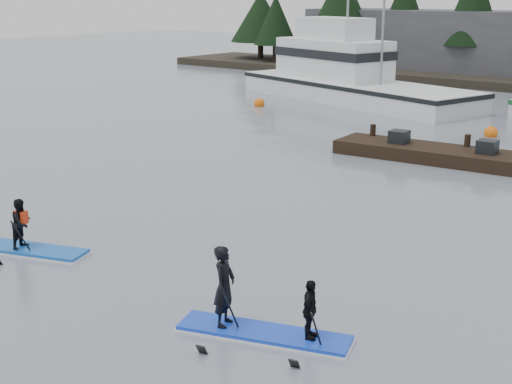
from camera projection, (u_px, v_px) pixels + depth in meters
The scene contains 7 objects.
ground at pixel (80, 301), 15.17m from camera, with size 160.00×160.00×0.00m, color gray.
waterfront_building at pixel (420, 43), 55.93m from camera, with size 18.00×6.00×5.00m, color #4C4C51.
fishing_boat_large at pixel (349, 89), 43.13m from camera, with size 16.94×8.67×9.36m.
buoy_b at pixel (491, 137), 32.40m from camera, with size 0.62×0.62×0.62m, color orange.
buoy_a at pixel (259, 106), 40.96m from camera, with size 0.61×0.61×0.61m, color orange.
paddleboard_solo at pixel (23, 235), 17.95m from camera, with size 3.42×1.92×1.84m.
paddleboard_duo at pixel (259, 308), 13.50m from camera, with size 3.41×1.85×2.23m.
Camera 1 is at (11.69, -8.52, 6.35)m, focal length 50.00 mm.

